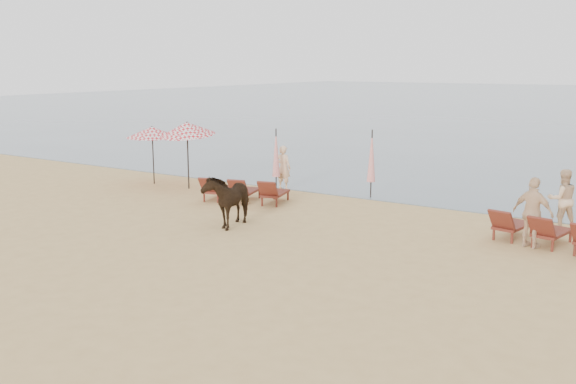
% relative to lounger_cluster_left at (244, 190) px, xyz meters
% --- Properties ---
extents(ground, '(120.00, 120.00, 0.00)m').
position_rel_lounger_cluster_left_xyz_m(ground, '(3.28, -7.24, -0.43)').
color(ground, tan).
rests_on(ground, ground).
extents(lounger_cluster_left, '(3.15, 2.32, 0.62)m').
position_rel_lounger_cluster_left_xyz_m(lounger_cluster_left, '(0.00, 0.00, 0.00)').
color(lounger_cluster_left, maroon).
rests_on(lounger_cluster_left, ground).
extents(lounger_cluster_right, '(3.10, 2.18, 0.62)m').
position_rel_lounger_cluster_left_xyz_m(lounger_cluster_right, '(10.16, -0.12, 0.00)').
color(lounger_cluster_right, maroon).
rests_on(lounger_cluster_right, ground).
extents(umbrella_open_left_a, '(2.06, 2.06, 2.34)m').
position_rel_lounger_cluster_left_xyz_m(umbrella_open_left_a, '(-5.19, 0.89, 1.67)').
color(umbrella_open_left_a, black).
rests_on(umbrella_open_left_a, ground).
extents(umbrella_open_left_b, '(2.12, 2.16, 2.71)m').
position_rel_lounger_cluster_left_xyz_m(umbrella_open_left_b, '(-3.33, 0.88, 1.91)').
color(umbrella_open_left_b, black).
rests_on(umbrella_open_left_b, ground).
extents(umbrella_closed_left, '(0.29, 0.29, 2.41)m').
position_rel_lounger_cluster_left_xyz_m(umbrella_closed_left, '(-0.10, 2.20, 1.05)').
color(umbrella_closed_left, black).
rests_on(umbrella_closed_left, ground).
extents(umbrella_closed_right, '(0.30, 0.30, 2.49)m').
position_rel_lounger_cluster_left_xyz_m(umbrella_closed_right, '(3.43, 3.08, 1.10)').
color(umbrella_closed_right, black).
rests_on(umbrella_closed_right, ground).
extents(cow, '(1.27, 2.07, 1.62)m').
position_rel_lounger_cluster_left_xyz_m(cow, '(1.56, -2.88, 0.38)').
color(cow, black).
rests_on(cow, ground).
extents(beachgoer_left, '(0.63, 0.42, 1.72)m').
position_rel_lounger_cluster_left_xyz_m(beachgoer_left, '(-0.12, 2.73, 0.43)').
color(beachgoer_left, '#E3B68E').
rests_on(beachgoer_left, ground).
extents(beachgoer_right_a, '(1.08, 1.02, 1.77)m').
position_rel_lounger_cluster_left_xyz_m(beachgoer_right_a, '(10.06, 2.13, 0.46)').
color(beachgoer_right_a, '#D7B086').
rests_on(beachgoer_right_a, ground).
extents(beachgoer_right_b, '(1.19, 0.73, 1.89)m').
position_rel_lounger_cluster_left_xyz_m(beachgoer_right_b, '(9.78, -0.44, 0.51)').
color(beachgoer_right_b, '#DDB48A').
rests_on(beachgoer_right_b, ground).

